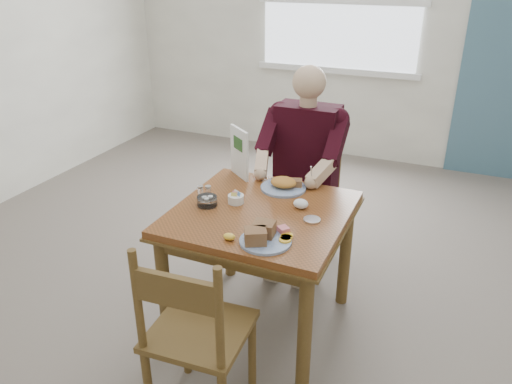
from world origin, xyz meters
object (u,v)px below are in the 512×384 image
at_px(chair_far, 306,197).
at_px(near_plate, 264,236).
at_px(far_plate, 284,185).
at_px(chair_near, 195,335).
at_px(diner, 304,156).
at_px(table, 261,228).

height_order(chair_far, near_plate, chair_far).
xyz_separation_m(near_plate, far_plate, (-0.12, 0.60, -0.00)).
bearing_deg(far_plate, chair_far, 92.14).
xyz_separation_m(chair_far, chair_near, (-0.00, -1.53, 0.00)).
xyz_separation_m(chair_near, diner, (0.00, 1.44, 0.33)).
distance_m(chair_far, diner, 0.34).
distance_m(chair_near, near_plate, 0.54).
relative_size(chair_far, far_plate, 2.86).
xyz_separation_m(table, diner, (0.00, 0.71, 0.17)).
relative_size(chair_far, chair_near, 1.00).
xyz_separation_m(chair_far, far_plate, (0.02, -0.49, 0.30)).
relative_size(chair_near, diner, 0.69).
distance_m(diner, near_plate, 1.02).
relative_size(table, diner, 0.66).
height_order(diner, far_plate, diner).
xyz_separation_m(table, chair_near, (-0.00, -0.73, -0.16)).
xyz_separation_m(diner, far_plate, (0.02, -0.40, -0.03)).
relative_size(table, chair_near, 0.97).
height_order(chair_far, diner, diner).
distance_m(chair_near, far_plate, 1.08).
relative_size(table, chair_far, 0.97).
bearing_deg(near_plate, far_plate, 101.21).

